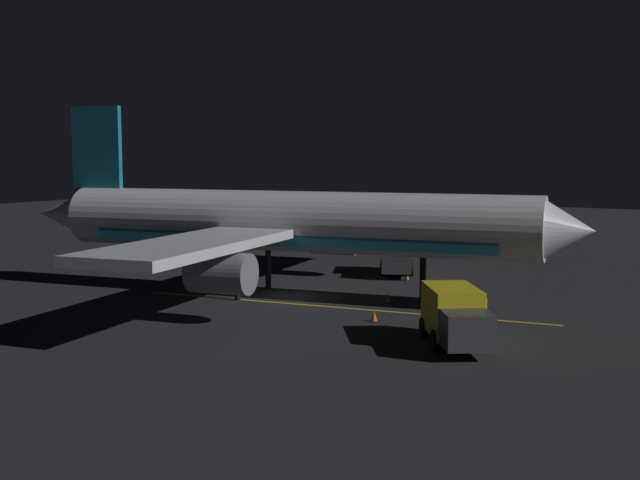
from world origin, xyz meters
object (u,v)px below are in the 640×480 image
Objects in this scene: baggage_truck at (455,317)px; ground_crew_worker at (483,311)px; traffic_cone_under_wing at (374,317)px; traffic_cone_near_right at (407,277)px; traffic_cone_near_left at (388,298)px; airliner at (281,224)px; catering_truck at (397,257)px.

ground_crew_worker is (-4.03, 0.01, -0.40)m from baggage_truck.
traffic_cone_under_wing is at bearing -118.94° from baggage_truck.
ground_crew_worker is at bearing 36.92° from traffic_cone_near_right.
baggage_truck is 4.05m from ground_crew_worker.
traffic_cone_near_left is 8.31m from traffic_cone_near_right.
traffic_cone_under_wing is at bearing 63.48° from airliner.
airliner reaches higher than ground_crew_worker.
baggage_truck reaches higher than traffic_cone_under_wing.
traffic_cone_under_wing is (5.05, 1.49, 0.00)m from traffic_cone_near_left.
ground_crew_worker is at bearing 77.72° from airliner.
airliner is 10.84m from traffic_cone_near_right.
traffic_cone_under_wing is (1.10, -5.31, -0.64)m from ground_crew_worker.
traffic_cone_under_wing is (-2.93, -5.30, -1.04)m from baggage_truck.
catering_truck is 10.54× the size of traffic_cone_under_wing.
traffic_cone_near_left is at bearing 99.12° from airliner.
baggage_truck is 10.44× the size of traffic_cone_near_left.
baggage_truck is (6.93, 13.31, -3.03)m from airliner.
airliner is 15.31m from baggage_truck.
traffic_cone_near_right is (-9.07, 4.33, -4.07)m from airliner.
airliner is 64.80× the size of traffic_cone_near_left.
traffic_cone_under_wing is at bearing 16.41° from traffic_cone_near_left.
traffic_cone_under_wing is at bearing 15.74° from traffic_cone_near_right.
ground_crew_worker is 3.16× the size of traffic_cone_under_wing.
catering_truck is 2.84m from traffic_cone_near_right.
traffic_cone_under_wing is at bearing 19.48° from catering_truck.
baggage_truck reaches higher than catering_truck.
traffic_cone_near_left is at bearing -120.16° from ground_crew_worker.
catering_truck reaches higher than traffic_cone_near_left.
traffic_cone_near_left is (-1.05, 6.53, -4.07)m from airliner.
baggage_truck is 20.97m from catering_truck.
traffic_cone_near_right is (2.07, 1.67, -0.98)m from catering_truck.
ground_crew_worker is 14.98m from traffic_cone_near_right.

